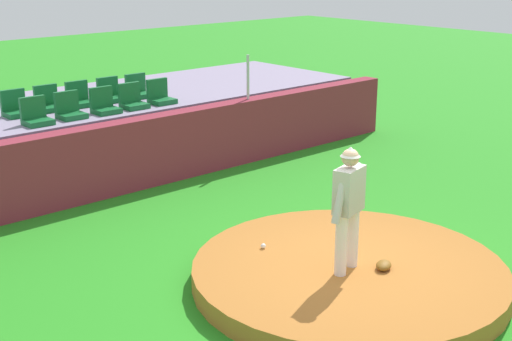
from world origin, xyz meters
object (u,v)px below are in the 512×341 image
stadium_chair_8 (110,94)px  stadium_chair_9 (138,90)px  baseball (263,246)px  stadium_chair_3 (132,100)px  stadium_chair_1 (70,110)px  pitcher (349,200)px  fielding_glove (384,265)px  stadium_chair_5 (16,108)px  stadium_chair_4 (160,96)px  stadium_chair_0 (36,116)px  stadium_chair_7 (80,98)px  stadium_chair_2 (104,105)px  stadium_chair_6 (49,103)px

stadium_chair_8 → stadium_chair_9: 0.68m
baseball → stadium_chair_3: bearing=77.2°
stadium_chair_1 → stadium_chair_8: 1.65m
pitcher → fielding_glove: 1.07m
stadium_chair_1 → stadium_chair_5: (-0.69, 0.86, 0.00)m
stadium_chair_3 → stadium_chair_4: same height
stadium_chair_1 → stadium_chair_3: bearing=179.2°
fielding_glove → stadium_chair_8: stadium_chair_8 is taller
baseball → stadium_chair_8: size_ratio=0.15×
pitcher → baseball: size_ratio=23.09×
stadium_chair_3 → stadium_chair_0: bearing=1.1°
pitcher → stadium_chair_0: (-1.24, 6.48, 0.21)m
fielding_glove → stadium_chair_9: stadium_chair_9 is taller
stadium_chair_0 → stadium_chair_3: size_ratio=1.00×
stadium_chair_7 → stadium_chair_8: bearing=179.6°
stadium_chair_1 → stadium_chair_2: 0.72m
stadium_chair_4 → stadium_chair_3: bearing=1.5°
stadium_chair_1 → stadium_chair_8: same height
stadium_chair_0 → stadium_chair_4: 2.77m
stadium_chair_0 → stadium_chair_4: same height
stadium_chair_0 → stadium_chair_4: bearing=-178.8°
baseball → stadium_chair_0: stadium_chair_0 is taller
stadium_chair_8 → stadium_chair_9: same height
pitcher → stadium_chair_7: (0.15, 7.41, 0.21)m
pitcher → stadium_chair_9: pitcher is taller
stadium_chair_1 → stadium_chair_9: 2.24m
stadium_chair_6 → stadium_chair_8: same height
stadium_chair_0 → stadium_chair_3: (2.09, 0.04, 0.00)m
stadium_chair_4 → stadium_chair_7: (-1.38, 0.88, 0.00)m
stadium_chair_2 → stadium_chair_0: bearing=0.8°
stadium_chair_0 → stadium_chair_6: bearing=-127.0°
stadium_chair_4 → stadium_chair_6: bearing=-23.5°
stadium_chair_3 → stadium_chair_7: same height
stadium_chair_0 → stadium_chair_3: 2.09m
stadium_chair_8 → pitcher: bearing=83.3°
fielding_glove → stadium_chair_5: bearing=74.5°
fielding_glove → baseball: bearing=87.7°
stadium_chair_5 → stadium_chair_8: bearing=-179.5°
pitcher → stadium_chair_5: bearing=85.0°
baseball → stadium_chair_2: bearing=84.2°
stadium_chair_4 → fielding_glove: bearing=80.6°
stadium_chair_9 → stadium_chair_1: bearing=22.2°
stadium_chair_4 → stadium_chair_8: same height
stadium_chair_6 → stadium_chair_4: bearing=156.5°
stadium_chair_9 → stadium_chair_5: bearing=-0.1°
stadium_chair_0 → stadium_chair_5: bearing=-91.2°
stadium_chair_4 → stadium_chair_5: size_ratio=1.00×
stadium_chair_3 → stadium_chair_8: 0.89m
baseball → stadium_chair_5: (-0.88, 6.12, 1.16)m
stadium_chair_4 → stadium_chair_7: 1.64m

